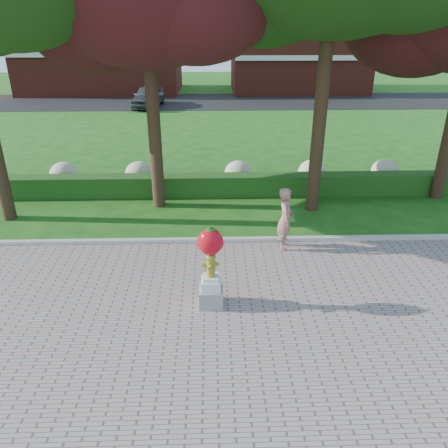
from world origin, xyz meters
name	(u,v)px	position (x,y,z in m)	size (l,w,h in m)	color
ground	(216,300)	(0.00, 0.00, 0.00)	(100.00, 100.00, 0.00)	#154D13
walkway	(219,444)	(0.00, -4.00, 0.02)	(40.00, 14.00, 0.04)	gray
curb	(215,240)	(0.00, 3.00, 0.07)	(40.00, 0.18, 0.15)	#ADADA5
lawn_hedge	(214,185)	(0.00, 7.00, 0.40)	(24.00, 0.70, 0.80)	#214513
hydrangea_row	(228,173)	(0.57, 8.00, 0.55)	(20.10, 1.10, 0.99)	beige
street	(212,101)	(0.00, 28.00, 0.01)	(50.00, 8.00, 0.02)	black
building_left	(101,51)	(-10.00, 34.00, 3.50)	(14.00, 8.00, 7.00)	maroon
building_right	(298,54)	(8.00, 34.00, 3.20)	(12.00, 8.00, 6.40)	maroon
hydrant_sculpture	(211,265)	(-0.12, -0.23, 1.13)	(0.60, 0.56, 2.06)	gray
woman	(285,219)	(2.04, 2.57, 0.98)	(0.68, 0.45, 1.88)	#9E655A
parked_car	(148,96)	(-4.87, 25.67, 0.81)	(1.88, 4.66, 1.59)	#414249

